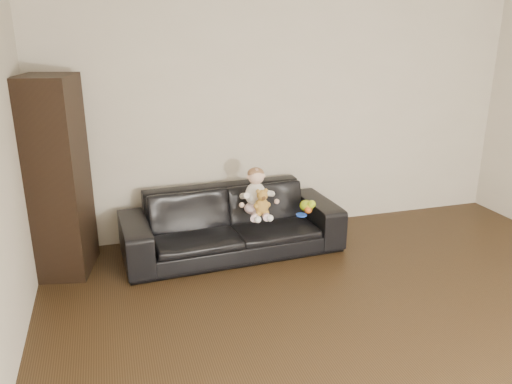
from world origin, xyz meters
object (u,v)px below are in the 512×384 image
object	(u,v)px
cabinet	(57,178)
baby	(256,194)
toy_green	(307,206)
toy_rattle	(308,210)
sofa	(232,222)
toy_blue_disc	(301,215)
teddy_bear	(262,202)

from	to	relation	value
cabinet	baby	bearing A→B (deg)	5.34
cabinet	toy_green	xyz separation A→B (m)	(2.21, -0.23, -0.41)
toy_green	toy_rattle	bearing A→B (deg)	-97.10
sofa	cabinet	world-z (taller)	cabinet
toy_green	toy_blue_disc	size ratio (longest dim) A/B	1.57
baby	toy_green	distance (m)	0.51
cabinet	toy_blue_disc	world-z (taller)	cabinet
sofa	teddy_bear	size ratio (longest dim) A/B	8.51
toy_rattle	cabinet	bearing A→B (deg)	172.42
teddy_bear	toy_green	bearing A→B (deg)	23.56
sofa	toy_blue_disc	world-z (taller)	sofa
teddy_bear	toy_green	distance (m)	0.50
baby	toy_rattle	xyz separation A→B (m)	(0.48, -0.11, -0.16)
cabinet	baby	size ratio (longest dim) A/B	3.79
baby	toy_rattle	bearing A→B (deg)	4.62
toy_green	toy_rattle	size ratio (longest dim) A/B	2.05
cabinet	toy_blue_disc	size ratio (longest dim) A/B	17.01
cabinet	sofa	bearing A→B (deg)	8.73
toy_green	baby	bearing A→B (deg)	173.69
cabinet	toy_blue_disc	distance (m)	2.19
sofa	toy_blue_disc	xyz separation A→B (m)	(0.61, -0.26, 0.10)
toy_blue_disc	teddy_bear	bearing A→B (deg)	178.32
cabinet	teddy_bear	bearing A→B (deg)	0.88
teddy_bear	toy_green	size ratio (longest dim) A/B	1.54
sofa	baby	bearing A→B (deg)	-30.69
baby	teddy_bear	bearing A→B (deg)	-67.92
cabinet	baby	xyz separation A→B (m)	(1.72, -0.18, -0.26)
toy_green	toy_rattle	distance (m)	0.06
baby	teddy_bear	distance (m)	0.14
sofa	toy_green	distance (m)	0.73
baby	toy_green	xyz separation A→B (m)	(0.49, -0.05, -0.15)
teddy_bear	toy_rattle	size ratio (longest dim) A/B	3.15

